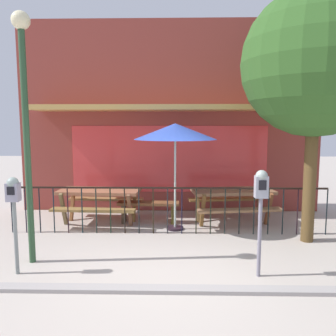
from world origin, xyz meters
TOP-DOWN VIEW (x-y plane):
  - ground at (0.00, 0.00)m, footprint 40.00×40.00m
  - pub_storefront at (0.00, 4.19)m, footprint 7.66×1.47m
  - patio_fence_front at (-0.00, 2.05)m, footprint 6.46×0.04m
  - picnic_table_left at (-1.55, 2.77)m, footprint 1.87×1.46m
  - picnic_table_right at (1.45, 2.82)m, footprint 1.96×1.58m
  - patio_umbrella at (0.15, 2.34)m, footprint 1.72×1.72m
  - patio_bench at (-0.45, 2.83)m, footprint 1.41×0.34m
  - parking_meter_near at (1.39, 0.07)m, footprint 0.18×0.17m
  - parking_meter_far at (-2.20, 0.07)m, footprint 0.18×0.17m
  - street_tree at (2.69, 1.65)m, footprint 2.69×2.69m
  - street_lamp at (-2.16, 0.52)m, footprint 0.28×0.28m
  - curb_edge at (0.00, -0.44)m, footprint 10.72×0.20m

SIDE VIEW (x-z plane):
  - ground at x=0.00m, z-range 0.00..0.00m
  - curb_edge at x=0.00m, z-range -0.06..0.06m
  - patio_bench at x=-0.45m, z-range 0.11..0.59m
  - picnic_table_left at x=-1.55m, z-range 0.21..1.01m
  - picnic_table_right at x=1.45m, z-range 0.21..1.01m
  - patio_fence_front at x=0.00m, z-range 0.18..1.15m
  - parking_meter_far at x=-2.20m, z-range 0.40..1.86m
  - parking_meter_near at x=1.39m, z-range 0.43..2.00m
  - patio_umbrella at x=0.15m, z-range 0.94..3.19m
  - pub_storefront at x=0.00m, z-range -0.01..4.82m
  - street_lamp at x=-2.16m, z-range 0.60..4.50m
  - street_tree at x=2.69m, z-range 0.98..5.66m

